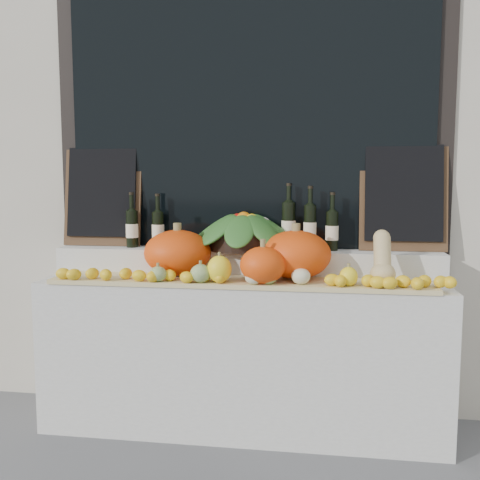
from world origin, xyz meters
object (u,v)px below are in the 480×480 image
object	(u,v)px
butternut_squash	(382,261)
wine_bottle_tall	(288,225)
pumpkin_left	(178,253)
produce_bowl	(244,231)
pumpkin_right	(296,255)

from	to	relation	value
butternut_squash	wine_bottle_tall	xyz separation A→B (m)	(-0.51, 0.33, 0.15)
butternut_squash	wine_bottle_tall	world-z (taller)	wine_bottle_tall
pumpkin_left	produce_bowl	bearing A→B (deg)	24.65
pumpkin_right	wine_bottle_tall	distance (m)	0.27
pumpkin_left	pumpkin_right	bearing A→B (deg)	-0.77
pumpkin_left	pumpkin_right	distance (m)	0.68
produce_bowl	wine_bottle_tall	xyz separation A→B (m)	(0.26, 0.05, 0.03)
butternut_squash	wine_bottle_tall	bearing A→B (deg)	147.27
pumpkin_left	pumpkin_right	size ratio (longest dim) A/B	0.99
pumpkin_right	butternut_squash	world-z (taller)	butternut_squash
produce_bowl	pumpkin_right	bearing A→B (deg)	-29.07
produce_bowl	wine_bottle_tall	distance (m)	0.27
pumpkin_right	butternut_squash	bearing A→B (deg)	-12.75
pumpkin_left	produce_bowl	distance (m)	0.42
pumpkin_right	produce_bowl	bearing A→B (deg)	150.93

